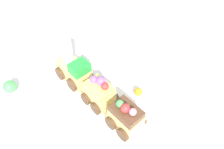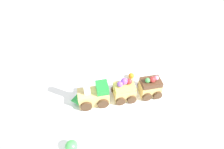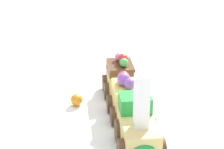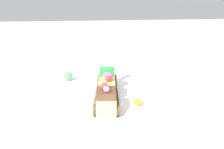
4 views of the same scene
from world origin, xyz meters
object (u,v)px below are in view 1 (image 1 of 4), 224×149
cake_car_chocolate (126,117)px  gumball_green (10,87)px  cake_car_lemon (99,93)px  cake_train_locomotive (73,69)px  gumball_orange (138,92)px

cake_car_chocolate → gumball_green: size_ratio=2.50×
cake_car_lemon → cake_car_chocolate: same height
cake_car_chocolate → gumball_green: cake_car_chocolate is taller
cake_train_locomotive → cake_car_chocolate: cake_train_locomotive is taller
cake_train_locomotive → gumball_orange: cake_train_locomotive is taller
gumball_green → gumball_orange: (-0.26, -0.15, -0.01)m
cake_car_chocolate → gumball_green: bearing=28.5°
gumball_orange → cake_car_lemon: bearing=44.1°
cake_car_lemon → cake_car_chocolate: size_ratio=1.00×
cake_train_locomotive → cake_car_lemon: size_ratio=1.55×
gumball_orange → cake_train_locomotive: bearing=12.9°
cake_car_chocolate → gumball_orange: 0.09m
cake_train_locomotive → cake_car_lemon: (-0.10, 0.03, -0.00)m
cake_car_lemon → gumball_orange: 0.09m
cake_car_lemon → cake_car_chocolate: 0.08m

